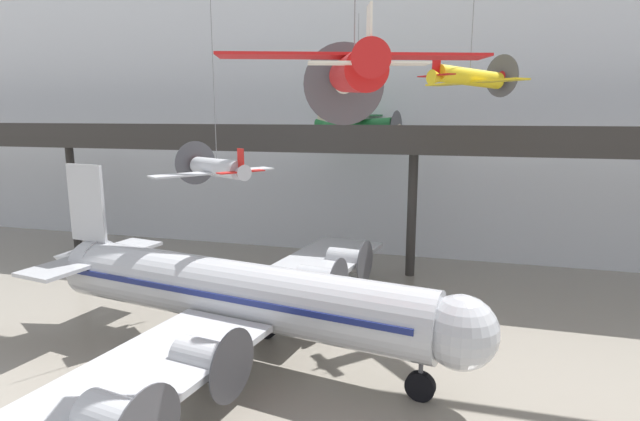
{
  "coord_description": "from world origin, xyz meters",
  "views": [
    {
      "loc": [
        2.96,
        -9.72,
        12.1
      ],
      "look_at": [
        -2.74,
        11.24,
        7.9
      ],
      "focal_mm": 28.0,
      "sensor_mm": 36.0,
      "label": 1
    }
  ],
  "objects_px": {
    "suspended_plane_green_biplane": "(358,127)",
    "suspended_plane_yellow_lowwing": "(470,78)",
    "suspended_plane_silver_racer": "(217,168)",
    "airliner_silver_main": "(233,293)",
    "suspended_plane_red_highwing": "(354,71)"
  },
  "relations": [
    {
      "from": "suspended_plane_red_highwing",
      "to": "suspended_plane_yellow_lowwing",
      "type": "bearing_deg",
      "value": -37.06
    },
    {
      "from": "suspended_plane_green_biplane",
      "to": "suspended_plane_yellow_lowwing",
      "type": "relative_size",
      "value": 1.54
    },
    {
      "from": "suspended_plane_green_biplane",
      "to": "suspended_plane_yellow_lowwing",
      "type": "xyz_separation_m",
      "value": [
        8.18,
        -9.0,
        3.02
      ]
    },
    {
      "from": "suspended_plane_red_highwing",
      "to": "suspended_plane_yellow_lowwing",
      "type": "xyz_separation_m",
      "value": [
        4.21,
        12.29,
        0.55
      ]
    },
    {
      "from": "suspended_plane_silver_racer",
      "to": "airliner_silver_main",
      "type": "bearing_deg",
      "value": 158.98
    },
    {
      "from": "suspended_plane_red_highwing",
      "to": "suspended_plane_silver_racer",
      "type": "bearing_deg",
      "value": 32.84
    },
    {
      "from": "suspended_plane_red_highwing",
      "to": "suspended_plane_silver_racer",
      "type": "height_order",
      "value": "suspended_plane_red_highwing"
    },
    {
      "from": "suspended_plane_silver_racer",
      "to": "suspended_plane_yellow_lowwing",
      "type": "relative_size",
      "value": 1.74
    },
    {
      "from": "suspended_plane_green_biplane",
      "to": "suspended_plane_silver_racer",
      "type": "bearing_deg",
      "value": -101.43
    },
    {
      "from": "suspended_plane_red_highwing",
      "to": "airliner_silver_main",
      "type": "bearing_deg",
      "value": 44.49
    },
    {
      "from": "airliner_silver_main",
      "to": "suspended_plane_yellow_lowwing",
      "type": "relative_size",
      "value": 4.36
    },
    {
      "from": "suspended_plane_yellow_lowwing",
      "to": "airliner_silver_main",
      "type": "bearing_deg",
      "value": 174.98
    },
    {
      "from": "airliner_silver_main",
      "to": "suspended_plane_silver_racer",
      "type": "relative_size",
      "value": 2.5
    },
    {
      "from": "suspended_plane_red_highwing",
      "to": "suspended_plane_yellow_lowwing",
      "type": "height_order",
      "value": "suspended_plane_yellow_lowwing"
    },
    {
      "from": "suspended_plane_silver_racer",
      "to": "suspended_plane_yellow_lowwing",
      "type": "distance_m",
      "value": 15.26
    }
  ]
}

